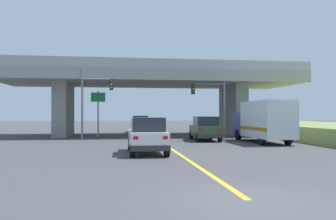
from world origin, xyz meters
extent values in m
plane|color=#424244|center=(0.00, 27.52, 0.00)|extent=(160.00, 160.00, 0.00)
cube|color=gray|center=(0.00, 27.52, 5.84)|extent=(29.97, 9.93, 1.05)
cube|color=gray|center=(-8.83, 27.52, 2.66)|extent=(1.32, 5.96, 5.32)
cube|color=gray|center=(8.83, 27.52, 2.66)|extent=(1.32, 5.96, 5.32)
cube|color=#9EA0A5|center=(0.00, 22.71, 6.81)|extent=(29.97, 0.20, 0.90)
cube|color=#9EA0A5|center=(0.00, 32.34, 6.81)|extent=(29.97, 0.20, 0.90)
cube|color=yellow|center=(0.00, 12.39, 0.00)|extent=(0.20, 24.77, 0.01)
cube|color=silver|center=(-1.73, 11.07, 0.81)|extent=(1.96, 4.79, 0.90)
cube|color=#1E232D|center=(-1.73, 10.71, 1.64)|extent=(1.73, 2.64, 0.76)
cube|color=#2D2D30|center=(-1.73, 8.72, 0.50)|extent=(2.00, 0.20, 0.28)
cube|color=red|center=(-2.46, 8.65, 1.03)|extent=(0.24, 0.06, 0.16)
cube|color=red|center=(-0.99, 8.65, 1.03)|extent=(0.24, 0.06, 0.16)
cylinder|color=black|center=(-2.61, 12.91, 0.36)|extent=(0.26, 0.72, 0.72)
cylinder|color=black|center=(-0.85, 12.91, 0.36)|extent=(0.26, 0.72, 0.72)
cylinder|color=black|center=(-2.61, 9.22, 0.36)|extent=(0.26, 0.72, 0.72)
cylinder|color=black|center=(-0.85, 9.22, 0.36)|extent=(0.26, 0.72, 0.72)
cube|color=#2D4C33|center=(3.84, 19.94, 0.81)|extent=(2.24, 4.78, 0.90)
cube|color=#1E232D|center=(3.82, 19.60, 1.64)|extent=(1.88, 2.67, 0.76)
cube|color=#2D2D30|center=(3.70, 17.66, 0.50)|extent=(2.01, 0.32, 0.28)
cube|color=red|center=(2.96, 17.64, 1.03)|extent=(0.24, 0.07, 0.16)
cube|color=red|center=(4.43, 17.55, 1.03)|extent=(0.24, 0.07, 0.16)
cylinder|color=black|center=(3.06, 21.78, 0.36)|extent=(0.30, 0.73, 0.72)
cylinder|color=black|center=(4.83, 21.67, 0.36)|extent=(0.30, 0.73, 0.72)
cylinder|color=black|center=(2.85, 18.22, 0.36)|extent=(0.30, 0.73, 0.72)
cylinder|color=black|center=(4.61, 18.11, 0.36)|extent=(0.30, 0.73, 0.72)
cube|color=navy|center=(7.75, 19.96, 1.40)|extent=(2.20, 2.00, 1.90)
cube|color=silver|center=(7.75, 16.33, 1.82)|extent=(2.31, 5.26, 2.75)
cube|color=#B26619|center=(7.75, 16.33, 1.14)|extent=(2.33, 5.15, 0.24)
cylinder|color=black|center=(6.75, 19.96, 0.45)|extent=(0.30, 0.90, 0.90)
cylinder|color=black|center=(8.75, 19.96, 0.45)|extent=(0.30, 0.90, 0.90)
cylinder|color=black|center=(6.75, 15.02, 0.45)|extent=(0.30, 0.90, 0.90)
cylinder|color=black|center=(8.75, 15.02, 0.45)|extent=(0.30, 0.90, 0.90)
cube|color=navy|center=(-0.77, 34.37, 0.81)|extent=(1.99, 4.75, 0.90)
cube|color=#1E232D|center=(-0.77, 34.02, 1.64)|extent=(1.75, 2.62, 0.76)
cube|color=#2D2D30|center=(-0.77, 32.05, 0.50)|extent=(2.03, 0.20, 0.28)
cube|color=red|center=(-1.52, 31.98, 1.03)|extent=(0.24, 0.06, 0.16)
cube|color=red|center=(-0.03, 31.98, 1.03)|extent=(0.24, 0.06, 0.16)
cylinder|color=black|center=(-1.67, 36.20, 0.36)|extent=(0.26, 0.72, 0.72)
cylinder|color=black|center=(0.12, 36.20, 0.36)|extent=(0.26, 0.72, 0.72)
cylinder|color=black|center=(-1.67, 32.55, 0.36)|extent=(0.26, 0.72, 0.72)
cylinder|color=black|center=(0.12, 32.55, 0.36)|extent=(0.26, 0.72, 0.72)
cylinder|color=slate|center=(6.50, 23.02, 2.80)|extent=(0.18, 0.18, 5.61)
cylinder|color=slate|center=(4.99, 23.02, 5.02)|extent=(3.01, 0.12, 0.12)
cube|color=black|center=(3.49, 23.02, 4.54)|extent=(0.32, 0.26, 0.96)
sphere|color=red|center=(3.49, 22.87, 4.84)|extent=(0.16, 0.16, 0.16)
sphere|color=gold|center=(3.49, 22.87, 4.54)|extent=(0.16, 0.16, 0.16)
sphere|color=green|center=(3.49, 22.87, 4.24)|extent=(0.16, 0.16, 0.16)
cylinder|color=slate|center=(-6.50, 22.49, 3.08)|extent=(0.18, 0.18, 6.16)
cylinder|color=slate|center=(-5.24, 22.49, 5.30)|extent=(2.52, 0.12, 0.12)
cube|color=#232326|center=(-3.98, 22.49, 4.82)|extent=(0.32, 0.26, 0.96)
sphere|color=red|center=(-3.98, 22.34, 5.12)|extent=(0.16, 0.16, 0.16)
sphere|color=gold|center=(-3.98, 22.34, 4.82)|extent=(0.16, 0.16, 0.16)
sphere|color=green|center=(-3.98, 22.34, 4.52)|extent=(0.16, 0.16, 0.16)
cylinder|color=slate|center=(-5.23, 24.18, 2.19)|extent=(0.14, 0.14, 4.39)
cube|color=#146638|center=(-5.23, 24.12, 3.78)|extent=(1.27, 0.08, 0.81)
cube|color=white|center=(-5.23, 24.12, 3.78)|extent=(1.35, 0.04, 0.89)
camera|label=1|loc=(-3.25, -8.48, 2.19)|focal=37.09mm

